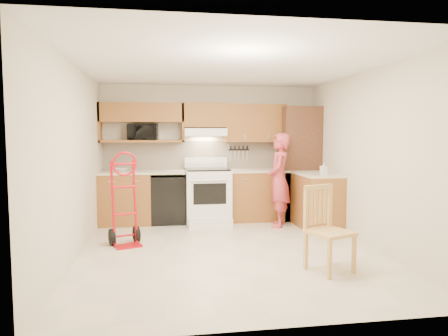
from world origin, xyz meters
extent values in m
cube|color=beige|center=(0.00, 0.00, -0.01)|extent=(4.00, 4.50, 0.02)
cube|color=white|center=(0.00, 0.00, 2.51)|extent=(4.00, 4.50, 0.02)
cube|color=beige|center=(0.00, 2.26, 1.25)|extent=(4.00, 0.02, 2.50)
cube|color=beige|center=(0.00, -2.26, 1.25)|extent=(4.00, 0.02, 2.50)
cube|color=beige|center=(-2.01, 0.00, 1.25)|extent=(0.02, 4.50, 2.50)
cube|color=beige|center=(2.01, 0.00, 1.25)|extent=(0.02, 4.50, 2.50)
cube|color=beige|center=(0.00, 2.23, 1.20)|extent=(3.92, 0.03, 0.55)
cube|color=brown|center=(-1.55, 1.95, 0.45)|extent=(0.90, 0.60, 0.90)
cube|color=black|center=(-0.80, 1.95, 0.42)|extent=(0.60, 0.60, 0.85)
cube|color=brown|center=(0.83, 1.95, 0.45)|extent=(1.14, 0.60, 0.90)
cube|color=beige|center=(-1.25, 1.95, 0.92)|extent=(1.50, 0.63, 0.04)
cube|color=beige|center=(0.83, 1.95, 0.92)|extent=(1.14, 0.63, 0.04)
cube|color=brown|center=(1.70, 1.15, 0.45)|extent=(0.60, 1.00, 0.90)
cube|color=beige|center=(1.70, 1.15, 0.92)|extent=(0.63, 1.00, 0.04)
cube|color=brown|center=(1.65, 1.95, 1.05)|extent=(0.70, 0.60, 2.10)
cube|color=brown|center=(-1.25, 2.08, 1.98)|extent=(1.50, 0.33, 0.34)
cube|color=brown|center=(-1.25, 2.08, 1.47)|extent=(1.50, 0.33, 0.04)
cube|color=brown|center=(-0.12, 2.08, 1.94)|extent=(0.76, 0.33, 0.44)
cube|color=brown|center=(0.83, 2.08, 1.80)|extent=(1.14, 0.33, 0.70)
cube|color=white|center=(-0.12, 2.02, 1.63)|extent=(0.76, 0.46, 0.14)
imported|color=black|center=(-1.23, 2.08, 1.63)|extent=(0.55, 0.39, 0.29)
imported|color=#BD3D45|center=(1.09, 1.35, 0.81)|extent=(0.55, 0.68, 1.61)
imported|color=white|center=(1.70, 0.88, 1.04)|extent=(0.10, 0.11, 0.20)
imported|color=white|center=(-1.61, 1.95, 0.97)|extent=(0.30, 0.30, 0.06)
camera|label=1|loc=(-0.90, -5.35, 1.60)|focal=32.46mm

